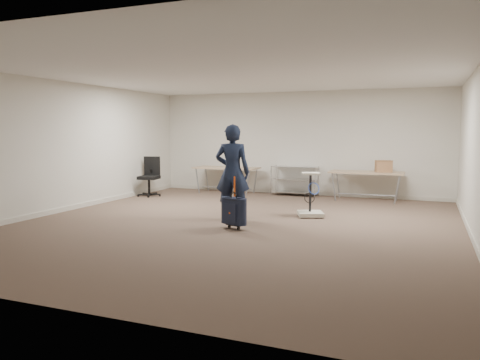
% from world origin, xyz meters
% --- Properties ---
extents(ground, '(9.00, 9.00, 0.00)m').
position_xyz_m(ground, '(0.00, 0.00, 0.00)').
color(ground, '#48382B').
rests_on(ground, ground).
extents(room_shell, '(8.00, 9.00, 9.00)m').
position_xyz_m(room_shell, '(0.00, 1.38, 0.05)').
color(room_shell, beige).
rests_on(room_shell, ground).
extents(folding_table_left, '(1.80, 0.75, 0.73)m').
position_xyz_m(folding_table_left, '(-1.90, 3.95, 0.68)').
color(folding_table_left, '#997A5D').
rests_on(folding_table_left, ground).
extents(folding_table_right, '(1.80, 0.75, 0.73)m').
position_xyz_m(folding_table_right, '(1.90, 3.95, 0.68)').
color(folding_table_right, '#997A5D').
rests_on(folding_table_right, ground).
extents(wire_shelf, '(1.22, 0.47, 0.80)m').
position_xyz_m(wire_shelf, '(0.00, 4.20, 0.44)').
color(wire_shelf, silver).
rests_on(wire_shelf, ground).
extents(person, '(0.75, 0.56, 1.87)m').
position_xyz_m(person, '(-0.26, 0.46, 0.94)').
color(person, black).
rests_on(person, ground).
extents(suitcase, '(0.39, 0.30, 0.94)m').
position_xyz_m(suitcase, '(0.12, -0.39, 0.32)').
color(suitcase, black).
rests_on(suitcase, ground).
extents(office_chair, '(0.64, 0.64, 1.05)m').
position_xyz_m(office_chair, '(-3.61, 2.70, 0.32)').
color(office_chair, black).
rests_on(office_chair, ground).
extents(equipment_cart, '(0.64, 0.64, 0.90)m').
position_xyz_m(equipment_cart, '(1.11, 1.30, 0.24)').
color(equipment_cart, silver).
rests_on(equipment_cart, ground).
extents(cardboard_box, '(0.45, 0.38, 0.29)m').
position_xyz_m(cardboard_box, '(2.30, 4.01, 0.87)').
color(cardboard_box, brown).
rests_on(cardboard_box, folding_table_right).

